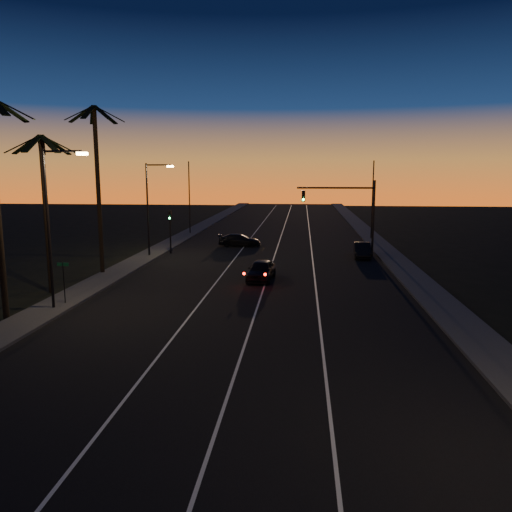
# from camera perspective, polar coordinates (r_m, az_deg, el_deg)

# --- Properties ---
(road) EXTENTS (20.00, 170.00, 0.01)m
(road) POSITION_cam_1_polar(r_m,az_deg,el_deg) (37.22, 0.55, -2.41)
(road) COLOR black
(road) RESTS_ON ground
(sidewalk_left) EXTENTS (2.40, 170.00, 0.16)m
(sidewalk_left) POSITION_cam_1_polar(r_m,az_deg,el_deg) (39.71, -15.78, -1.90)
(sidewalk_left) COLOR #383835
(sidewalk_left) RESTS_ON ground
(sidewalk_right) EXTENTS (2.40, 170.00, 0.16)m
(sidewalk_right) POSITION_cam_1_polar(r_m,az_deg,el_deg) (37.98, 17.65, -2.51)
(sidewalk_right) COLOR #383835
(sidewalk_right) RESTS_ON ground
(lane_stripe_left) EXTENTS (0.12, 160.00, 0.01)m
(lane_stripe_left) POSITION_cam_1_polar(r_m,az_deg,el_deg) (37.58, -4.02, -2.30)
(lane_stripe_left) COLOR silver
(lane_stripe_left) RESTS_ON road
(lane_stripe_mid) EXTENTS (0.12, 160.00, 0.01)m
(lane_stripe_mid) POSITION_cam_1_polar(r_m,az_deg,el_deg) (37.19, 1.32, -2.40)
(lane_stripe_mid) COLOR silver
(lane_stripe_mid) RESTS_ON road
(lane_stripe_right) EXTENTS (0.12, 160.00, 0.01)m
(lane_stripe_right) POSITION_cam_1_polar(r_m,az_deg,el_deg) (37.11, 6.72, -2.49)
(lane_stripe_right) COLOR silver
(lane_stripe_right) RESTS_ON road
(palm_mid) EXTENTS (4.25, 4.16, 10.03)m
(palm_mid) POSITION_cam_1_polar(r_m,az_deg,el_deg) (34.38, -22.98, 6.34)
(palm_mid) COLOR black
(palm_mid) RESTS_ON ground
(palm_far) EXTENTS (4.25, 4.16, 12.53)m
(palm_far) POSITION_cam_1_polar(r_m,az_deg,el_deg) (39.34, -17.67, 8.96)
(palm_far) COLOR black
(palm_far) RESTS_ON ground
(streetlight_left_near) EXTENTS (2.55, 0.26, 9.00)m
(streetlight_left_near) POSITION_cam_1_polar(r_m,az_deg,el_deg) (29.74, -22.23, 4.19)
(streetlight_left_near) COLOR black
(streetlight_left_near) RESTS_ON ground
(streetlight_left_far) EXTENTS (2.55, 0.26, 8.50)m
(streetlight_left_far) POSITION_cam_1_polar(r_m,az_deg,el_deg) (46.43, -11.94, 6.08)
(streetlight_left_far) COLOR black
(streetlight_left_far) RESTS_ON ground
(street_sign) EXTENTS (0.70, 0.06, 2.60)m
(street_sign) POSITION_cam_1_polar(r_m,az_deg,el_deg) (31.18, -21.12, -2.34)
(street_sign) COLOR black
(street_sign) RESTS_ON ground
(signal_mast) EXTENTS (7.10, 0.41, 7.00)m
(signal_mast) POSITION_cam_1_polar(r_m,az_deg,el_deg) (46.55, 10.43, 5.80)
(signal_mast) COLOR black
(signal_mast) RESTS_ON ground
(signal_post) EXTENTS (0.28, 0.37, 4.20)m
(signal_post) POSITION_cam_1_polar(r_m,az_deg,el_deg) (48.17, -9.80, 3.68)
(signal_post) COLOR black
(signal_post) RESTS_ON ground
(far_pole_left) EXTENTS (0.14, 0.14, 9.00)m
(far_pole_left) POSITION_cam_1_polar(r_m,az_deg,el_deg) (62.94, -7.62, 6.58)
(far_pole_left) COLOR black
(far_pole_left) RESTS_ON ground
(far_pole_right) EXTENTS (0.14, 0.14, 9.00)m
(far_pole_right) POSITION_cam_1_polar(r_m,az_deg,el_deg) (58.92, 13.16, 6.20)
(far_pole_right) COLOR black
(far_pole_right) RESTS_ON ground
(lead_car) EXTENTS (2.12, 4.88, 1.45)m
(lead_car) POSITION_cam_1_polar(r_m,az_deg,el_deg) (36.02, 0.60, -1.63)
(lead_car) COLOR black
(lead_car) RESTS_ON road
(right_car) EXTENTS (1.70, 4.22, 1.36)m
(right_car) POSITION_cam_1_polar(r_m,az_deg,el_deg) (46.51, 12.05, 0.67)
(right_car) COLOR black
(right_car) RESTS_ON road
(cross_car) EXTENTS (4.48, 1.88, 1.29)m
(cross_car) POSITION_cam_1_polar(r_m,az_deg,el_deg) (52.42, -1.89, 1.83)
(cross_car) COLOR black
(cross_car) RESTS_ON road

